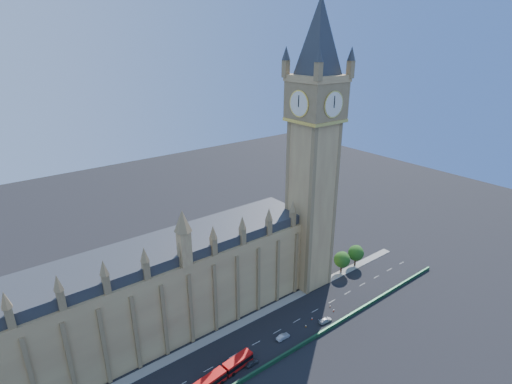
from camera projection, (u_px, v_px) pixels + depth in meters
ground at (245, 349)px, 112.55m from camera, size 400.00×400.00×0.00m
palace_westminster at (124, 304)px, 109.55m from camera, size 120.00×20.00×28.00m
elizabeth_tower at (314, 132)px, 125.07m from camera, size 20.59×20.59×105.00m
bridge_parapet at (265, 367)px, 105.69m from camera, size 160.00×0.60×1.20m
kerb_north at (226, 331)px, 119.54m from camera, size 160.00×3.00×0.16m
tree_east_near at (342, 259)px, 147.81m from camera, size 6.00×6.00×8.50m
tree_east_far at (356, 252)px, 152.38m from camera, size 6.00×6.00×8.50m
red_bus at (223, 373)px, 102.33m from camera, size 19.13×4.84×3.22m
car_grey at (252, 363)px, 106.90m from camera, size 3.85×1.56×1.31m
car_silver at (283, 337)px, 116.26m from camera, size 4.34×1.54×1.43m
car_white at (325, 320)px, 123.20m from camera, size 4.75×2.30×1.33m
cone_a at (312, 319)px, 124.37m from camera, size 0.50×0.50×0.74m
cone_b at (334, 310)px, 128.20m from camera, size 0.49×0.49×0.74m
cone_c at (330, 306)px, 130.14m from camera, size 0.47×0.47×0.63m
cone_d at (306, 326)px, 121.18m from camera, size 0.55×0.55×0.75m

